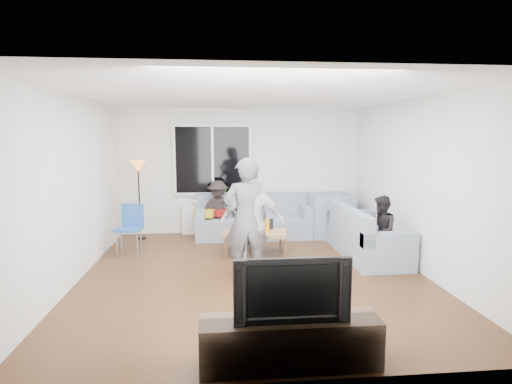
{
  "coord_description": "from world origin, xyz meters",
  "views": [
    {
      "loc": [
        -0.53,
        -5.93,
        2.05
      ],
      "look_at": [
        0.1,
        0.6,
        1.15
      ],
      "focal_mm": 29.05,
      "sensor_mm": 36.0,
      "label": 1
    }
  ],
  "objects": [
    {
      "name": "floor",
      "position": [
        0.0,
        0.0,
        -0.02
      ],
      "size": [
        5.0,
        5.5,
        0.04
      ],
      "primitive_type": "cube",
      "color": "#56351C",
      "rests_on": "ground"
    },
    {
      "name": "ceiling",
      "position": [
        0.0,
        0.0,
        2.62
      ],
      "size": [
        5.0,
        5.5,
        0.04
      ],
      "primitive_type": "cube",
      "color": "white",
      "rests_on": "ground"
    },
    {
      "name": "wall_back",
      "position": [
        0.0,
        2.77,
        1.3
      ],
      "size": [
        5.0,
        0.04,
        2.6
      ],
      "primitive_type": "cube",
      "color": "silver",
      "rests_on": "ground"
    },
    {
      "name": "wall_front",
      "position": [
        0.0,
        -2.77,
        1.3
      ],
      "size": [
        5.0,
        0.04,
        2.6
      ],
      "primitive_type": "cube",
      "color": "silver",
      "rests_on": "ground"
    },
    {
      "name": "wall_left",
      "position": [
        -2.52,
        0.0,
        1.3
      ],
      "size": [
        0.04,
        5.5,
        2.6
      ],
      "primitive_type": "cube",
      "color": "silver",
      "rests_on": "ground"
    },
    {
      "name": "wall_right",
      "position": [
        2.52,
        0.0,
        1.3
      ],
      "size": [
        0.04,
        5.5,
        2.6
      ],
      "primitive_type": "cube",
      "color": "silver",
      "rests_on": "ground"
    },
    {
      "name": "window_frame",
      "position": [
        -0.6,
        2.69,
        1.55
      ],
      "size": [
        1.62,
        0.06,
        1.47
      ],
      "primitive_type": "cube",
      "color": "white",
      "rests_on": "wall_back"
    },
    {
      "name": "window_glass",
      "position": [
        -0.6,
        2.65,
        1.55
      ],
      "size": [
        1.5,
        0.02,
        1.35
      ],
      "primitive_type": "cube",
      "color": "black",
      "rests_on": "window_frame"
    },
    {
      "name": "window_mullion",
      "position": [
        -0.6,
        2.64,
        1.55
      ],
      "size": [
        0.05,
        0.03,
        1.35
      ],
      "primitive_type": "cube",
      "color": "white",
      "rests_on": "window_frame"
    },
    {
      "name": "radiator",
      "position": [
        -0.6,
        2.65,
        0.31
      ],
      "size": [
        1.3,
        0.12,
        0.62
      ],
      "primitive_type": "cube",
      "color": "silver",
      "rests_on": "floor"
    },
    {
      "name": "potted_plant",
      "position": [
        -0.41,
        2.62,
        0.82
      ],
      "size": [
        0.22,
        0.18,
        0.4
      ],
      "primitive_type": "imported",
      "rotation": [
        0.0,
        0.0,
        0.0
      ],
      "color": "#2D6026",
      "rests_on": "radiator"
    },
    {
      "name": "vase",
      "position": [
        -0.91,
        2.62,
        0.71
      ],
      "size": [
        0.2,
        0.2,
        0.18
      ],
      "primitive_type": "imported",
      "rotation": [
        0.0,
        0.0,
        -0.19
      ],
      "color": "white",
      "rests_on": "radiator"
    },
    {
      "name": "sofa_back_section",
      "position": [
        0.2,
        2.27,
        0.42
      ],
      "size": [
        2.3,
        0.85,
        0.85
      ],
      "primitive_type": null,
      "color": "gray",
      "rests_on": "floor"
    },
    {
      "name": "sofa_right_section",
      "position": [
        2.02,
        0.76,
        0.42
      ],
      "size": [
        2.0,
        0.85,
        0.85
      ],
      "primitive_type": null,
      "rotation": [
        0.0,
        0.0,
        1.57
      ],
      "color": "gray",
      "rests_on": "floor"
    },
    {
      "name": "sofa_corner",
      "position": [
        1.79,
        2.27,
        0.42
      ],
      "size": [
        0.85,
        0.85,
        0.85
      ],
      "primitive_type": "cube",
      "color": "gray",
      "rests_on": "floor"
    },
    {
      "name": "cushion_yellow",
      "position": [
        -0.77,
        2.25,
        0.51
      ],
      "size": [
        0.43,
        0.38,
        0.14
      ],
      "primitive_type": "cube",
      "rotation": [
        0.0,
        0.0,
        -0.18
      ],
      "color": "gold",
      "rests_on": "sofa_back_section"
    },
    {
      "name": "cushion_red",
      "position": [
        -0.53,
        2.33,
        0.51
      ],
      "size": [
        0.46,
        0.44,
        0.13
      ],
      "primitive_type": "cube",
      "rotation": [
        0.0,
        0.0,
        -0.54
      ],
      "color": "maroon",
      "rests_on": "sofa_back_section"
    },
    {
      "name": "coffee_table",
      "position": [
        0.12,
        1.07,
        0.2
      ],
      "size": [
        1.19,
        0.78,
        0.4
      ],
      "primitive_type": "cube",
      "rotation": [
        0.0,
        0.0,
        -0.17
      ],
      "color": "#986C49",
      "rests_on": "floor"
    },
    {
      "name": "pitcher",
      "position": [
        0.15,
        0.96,
        0.49
      ],
      "size": [
        0.17,
        0.17,
        0.17
      ],
      "primitive_type": "cylinder",
      "color": "maroon",
      "rests_on": "coffee_table"
    },
    {
      "name": "side_chair",
      "position": [
        -2.05,
        1.25,
        0.43
      ],
      "size": [
        0.48,
        0.48,
        0.86
      ],
      "primitive_type": null,
      "rotation": [
        0.0,
        0.0,
        -0.24
      ],
      "color": "#2857AE",
      "rests_on": "floor"
    },
    {
      "name": "floor_lamp",
      "position": [
        -2.05,
        2.34,
        0.78
      ],
      "size": [
        0.32,
        0.32,
        1.56
      ],
      "primitive_type": null,
      "color": "orange",
      "rests_on": "floor"
    },
    {
      "name": "player_left",
      "position": [
        -0.12,
        -0.19,
        0.87
      ],
      "size": [
        0.67,
        0.47,
        1.74
      ],
      "primitive_type": "imported",
      "rotation": [
        0.0,
        0.0,
        3.23
      ],
      "color": "#4D4D52",
      "rests_on": "floor"
    },
    {
      "name": "player_right",
      "position": [
        -0.03,
        -0.11,
        0.8
      ],
      "size": [
        0.96,
        0.47,
        1.59
      ],
      "primitive_type": "imported",
      "rotation": [
        0.0,
        0.0,
        3.06
      ],
      "color": "silver",
      "rests_on": "floor"
    },
    {
      "name": "spectator_right",
      "position": [
        2.02,
        0.18,
        0.56
      ],
      "size": [
        0.57,
        0.65,
        1.12
      ],
      "primitive_type": "imported",
      "rotation": [
        0.0,
        0.0,
        -1.87
      ],
      "color": "black",
      "rests_on": "floor"
    },
    {
      "name": "spectator_back",
      "position": [
        -0.5,
        2.3,
        0.58
      ],
      "size": [
        0.76,
        0.44,
        1.16
      ],
      "primitive_type": "imported",
      "rotation": [
        0.0,
        0.0,
        0.02
      ],
      "color": "black",
      "rests_on": "floor"
    },
    {
      "name": "tv_console",
      "position": [
        0.1,
        -2.5,
        0.22
      ],
      "size": [
        1.6,
        0.4,
        0.44
      ],
      "primitive_type": "cube",
      "color": "#332619",
      "rests_on": "floor"
    },
    {
      "name": "television",
      "position": [
        0.1,
        -2.5,
        0.73
      ],
      "size": [
        1.01,
        0.13,
        0.58
      ],
      "primitive_type": "imported",
      "color": "black",
      "rests_on": "tv_console"
    },
    {
      "name": "bottle_b",
      "position": [
        -0.03,
        0.94,
        0.51
      ],
      "size": [
        0.08,
        0.08,
        0.21
      ],
      "primitive_type": "cylinder",
      "color": "#167919",
      "rests_on": "coffee_table"
    },
    {
      "name": "bottle_e",
      "position": [
        0.43,
        1.2,
        0.49
      ],
      "size": [
        0.07,
        0.07,
        0.19
      ],
      "primitive_type": "cylinder",
      "color": "black",
      "rests_on": "coffee_table"
    },
    {
      "name": "bottle_a",
      "position": [
        -0.17,
        1.13,
        0.51
      ],
      "size": [
        0.07,
        0.07,
        0.22
      ],
      "primitive_type": "cylinder",
      "color": "orange",
      "rests_on": "coffee_table"
    },
    {
      "name": "bottle_c",
      "position": [
        0.21,
        1.25,
        0.5
      ],
      "size": [
        0.07,
        0.07,
        0.2
      ],
      "primitive_type": "cylinder",
      "color": "black",
      "rests_on": "coffee_table"
    },
    {
      "name": "bottle_d",
      "position": [
        0.33,
        0.98,
        0.52
      ],
      "size": [
        0.07,
        0.07,
        0.24
      ],
      "primitive_type": "cylinder",
      "color": "orange",
      "rests_on": "coffee_table"
    }
  ]
}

